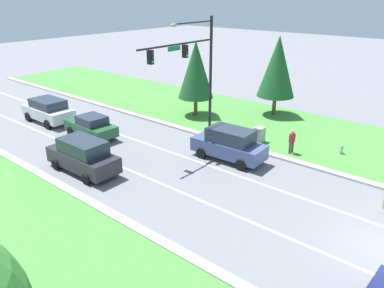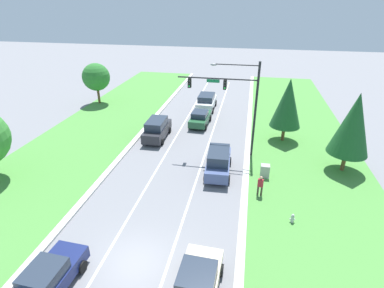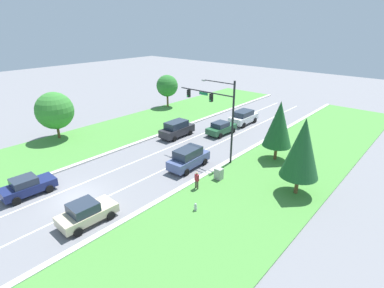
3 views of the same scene
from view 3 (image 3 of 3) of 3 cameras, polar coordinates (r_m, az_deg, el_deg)
The scene contains 21 objects.
ground_plane at distance 27.18m, azimuth -21.12°, elevation -9.49°, with size 160.00×160.00×0.00m, color slate.
curb_strip_right at distance 22.96m, azimuth -14.07°, elevation -14.68°, with size 0.50×90.00×0.15m.
curb_strip_left at distance 31.78m, azimuth -26.10°, elevation -5.43°, with size 0.50×90.00×0.15m.
grass_verge_right at distance 19.76m, azimuth -4.48°, elevation -21.23°, with size 10.00×90.00×0.08m.
grass_verge_left at distance 36.36m, azimuth -29.49°, elevation -2.74°, with size 10.00×90.00×0.08m.
lane_stripe_inner_left at distance 28.61m, azimuth -22.89°, elevation -8.10°, with size 0.14×81.00×0.01m.
lane_stripe_inner_right at distance 25.79m, azimuth -19.15°, elevation -11.02°, with size 0.14×81.00×0.01m.
traffic_signal_mast at distance 30.39m, azimuth 4.92°, elevation 6.88°, with size 6.88×0.41×8.53m.
forest_sedan at distance 39.05m, azimuth 5.58°, elevation 3.05°, with size 2.17×4.46×1.68m.
navy_sedan at distance 28.90m, azimuth -28.85°, elevation -7.02°, with size 2.15×4.30×1.65m.
slate_blue_suv at distance 29.80m, azimuth -0.68°, elevation -2.68°, with size 2.22×4.82×2.09m.
white_suv at distance 43.52m, azimuth 9.76°, elevation 5.10°, with size 2.28×4.83×1.95m.
charcoal_suv at distance 38.04m, azimuth -2.90°, elevation 2.90°, with size 2.15×4.87×2.05m.
champagne_sedan at distance 23.46m, azimuth -19.49°, elevation -12.21°, with size 2.23×4.22×1.69m.
utility_cabinet at distance 27.91m, azimuth 5.12°, elevation -5.72°, with size 0.70×0.60×1.14m.
pedestrian at distance 26.10m, azimuth 0.92°, elevation -6.82°, with size 0.42×0.30×1.69m.
fire_hydrant at distance 23.60m, azimuth 0.67°, elevation -11.98°, with size 0.34×0.20×0.70m.
conifer_near_right_tree at distance 31.71m, azimuth 16.21°, elevation 3.68°, with size 2.97×2.97×6.38m.
oak_near_left_tree at distance 51.43m, azimuth -4.75°, elevation 10.98°, with size 3.61×3.61×5.46m.
conifer_far_right_tree at distance 25.59m, azimuth 20.25°, elevation -0.74°, with size 3.15×3.15×6.75m.
oak_far_left_tree at distance 40.22m, azimuth -24.70°, elevation 5.79°, with size 4.52×4.52×5.87m.
Camera 3 is at (21.37, -9.83, 13.61)m, focal length 28.00 mm.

